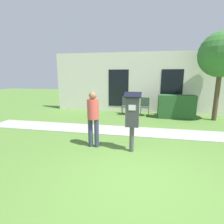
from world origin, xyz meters
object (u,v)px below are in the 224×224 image
(outdoor_chair_left, at_px, (126,104))
(outdoor_chair_right, at_px, (164,105))
(parking_meter, at_px, (132,115))
(outdoor_chair_middle, at_px, (145,105))
(person_standing, at_px, (93,115))

(outdoor_chair_left, distance_m, outdoor_chair_right, 1.92)
(parking_meter, distance_m, outdoor_chair_middle, 4.46)
(parking_meter, bearing_deg, outdoor_chair_left, 98.48)
(person_standing, bearing_deg, parking_meter, 24.70)
(outdoor_chair_right, bearing_deg, outdoor_chair_middle, 177.19)
(person_standing, height_order, outdoor_chair_left, person_standing)
(person_standing, relative_size, outdoor_chair_middle, 1.76)
(parking_meter, distance_m, outdoor_chair_left, 4.57)
(parking_meter, relative_size, outdoor_chair_middle, 1.77)
(person_standing, distance_m, outdoor_chair_right, 5.11)
(outdoor_chair_left, bearing_deg, parking_meter, -94.90)
(parking_meter, xyz_separation_m, outdoor_chair_middle, (0.28, 4.43, -0.49))
(outdoor_chair_middle, height_order, outdoor_chair_right, same)
(outdoor_chair_middle, bearing_deg, parking_meter, -86.17)
(parking_meter, xyz_separation_m, outdoor_chair_left, (-0.67, 4.49, -0.49))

